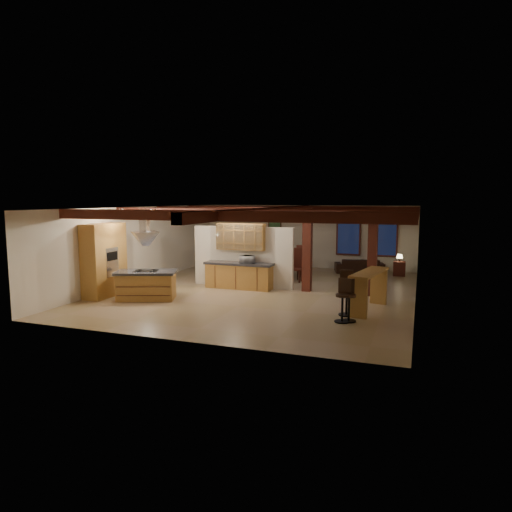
{
  "coord_description": "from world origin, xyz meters",
  "views": [
    {
      "loc": [
        5.06,
        -14.83,
        3.2
      ],
      "look_at": [
        -0.49,
        0.5,
        1.15
      ],
      "focal_mm": 32.0,
      "sensor_mm": 36.0,
      "label": 1
    }
  ],
  "objects_px": {
    "kitchen_island": "(146,285)",
    "bar_counter": "(369,284)",
    "sofa": "(359,266)",
    "dining_table": "(281,270)"
  },
  "relations": [
    {
      "from": "dining_table",
      "to": "sofa",
      "type": "distance_m",
      "value": 3.71
    },
    {
      "from": "kitchen_island",
      "to": "sofa",
      "type": "distance_m",
      "value": 9.63
    },
    {
      "from": "dining_table",
      "to": "bar_counter",
      "type": "xyz_separation_m",
      "value": [
        3.98,
        -4.45,
        0.48
      ]
    },
    {
      "from": "dining_table",
      "to": "bar_counter",
      "type": "height_order",
      "value": "bar_counter"
    },
    {
      "from": "kitchen_island",
      "to": "bar_counter",
      "type": "relative_size",
      "value": 0.94
    },
    {
      "from": "kitchen_island",
      "to": "dining_table",
      "type": "height_order",
      "value": "kitchen_island"
    },
    {
      "from": "kitchen_island",
      "to": "bar_counter",
      "type": "xyz_separation_m",
      "value": [
        6.86,
        0.91,
        0.3
      ]
    },
    {
      "from": "kitchen_island",
      "to": "bar_counter",
      "type": "height_order",
      "value": "bar_counter"
    },
    {
      "from": "kitchen_island",
      "to": "sofa",
      "type": "relative_size",
      "value": 1.01
    },
    {
      "from": "sofa",
      "to": "bar_counter",
      "type": "relative_size",
      "value": 0.93
    }
  ]
}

